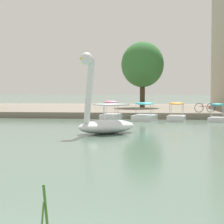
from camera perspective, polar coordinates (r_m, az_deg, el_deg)
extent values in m
cube|color=slate|center=(42.89, 2.72, 0.36)|extent=(139.68, 21.28, 0.49)
ellipsoid|color=white|center=(21.48, -0.76, -2.07)|extent=(3.69, 3.51, 0.73)
cylinder|color=white|center=(20.83, -3.25, 2.95)|extent=(0.69, 0.66, 3.35)
sphere|color=white|center=(20.80, -3.65, 7.54)|extent=(0.91, 0.91, 0.65)
cone|color=yellow|center=(20.68, -4.28, 7.57)|extent=(0.51, 0.51, 0.36)
cube|color=white|center=(21.56, -0.16, 1.03)|extent=(2.04, 2.04, 0.08)
cylinder|color=silver|center=(22.13, -1.12, 0.06)|extent=(0.04, 0.04, 0.79)
cylinder|color=silver|center=(21.03, 0.84, -0.10)|extent=(0.04, 0.04, 0.79)
cube|color=white|center=(31.07, -0.17, -0.71)|extent=(1.58, 2.31, 0.47)
ellipsoid|color=pink|center=(31.01, -0.17, 1.43)|extent=(1.29, 1.18, 0.20)
cylinder|color=#B7B7BF|center=(31.54, -0.74, 0.61)|extent=(0.04, 0.04, 0.93)
cylinder|color=#B7B7BF|center=(31.28, 0.84, 0.59)|extent=(0.04, 0.04, 0.93)
cylinder|color=#B7B7BF|center=(30.79, -1.19, 0.55)|extent=(0.04, 0.04, 0.93)
cylinder|color=#B7B7BF|center=(30.52, 0.42, 0.53)|extent=(0.04, 0.04, 0.93)
cube|color=white|center=(30.74, 4.65, -0.81)|extent=(1.98, 2.66, 0.42)
ellipsoid|color=#2DB7D1|center=(30.68, 4.66, 1.21)|extent=(1.62, 1.43, 0.20)
cylinder|color=#B7B7BF|center=(31.29, 3.85, 0.45)|extent=(0.04, 0.04, 0.87)
cylinder|color=#B7B7BF|center=(31.03, 5.87, 0.42)|extent=(0.04, 0.04, 0.87)
cylinder|color=#B7B7BF|center=(30.39, 3.41, 0.37)|extent=(0.04, 0.04, 0.87)
cylinder|color=#B7B7BF|center=(30.12, 5.49, 0.34)|extent=(0.04, 0.04, 0.87)
cube|color=white|center=(30.56, 9.11, -0.88)|extent=(1.52, 2.18, 0.39)
ellipsoid|color=orange|center=(30.50, 9.12, 1.20)|extent=(1.32, 1.42, 0.20)
cylinder|color=#B7B7BF|center=(31.07, 8.38, 0.40)|extent=(0.04, 0.04, 0.91)
cylinder|color=#B7B7BF|center=(30.98, 10.05, 0.37)|extent=(0.04, 0.04, 0.91)
cylinder|color=#B7B7BF|center=(30.07, 8.15, 0.31)|extent=(0.04, 0.04, 0.91)
cylinder|color=#B7B7BF|center=(29.98, 9.88, 0.28)|extent=(0.04, 0.04, 0.91)
cube|color=white|center=(30.72, 14.63, -1.02)|extent=(1.56, 2.03, 0.29)
ellipsoid|color=teal|center=(30.66, 14.66, 1.03)|extent=(1.24, 1.10, 0.20)
cylinder|color=#B7B7BF|center=(31.08, 13.97, 0.19)|extent=(0.04, 0.04, 0.95)
cylinder|color=#B7B7BF|center=(30.97, 15.50, 0.16)|extent=(0.04, 0.04, 0.95)
cylinder|color=#B7B7BF|center=(30.40, 13.78, 0.13)|extent=(0.04, 0.04, 0.95)
cylinder|color=#B7B7BF|center=(30.29, 15.35, 0.10)|extent=(0.04, 0.04, 0.95)
cylinder|color=#423323|center=(42.45, 4.32, 3.27)|extent=(0.53, 0.53, 3.85)
ellipsoid|color=#387538|center=(42.53, 4.34, 6.73)|extent=(6.07, 6.18, 4.75)
torus|color=black|center=(33.85, 13.83, 0.59)|extent=(0.75, 0.19, 0.75)
torus|color=black|center=(33.54, 12.20, 0.59)|extent=(0.75, 0.19, 0.75)
cube|color=#A51E1E|center=(33.68, 13.02, 0.81)|extent=(0.89, 0.22, 0.04)
cylinder|color=#A51E1E|center=(33.62, 12.70, 0.99)|extent=(0.03, 0.03, 0.32)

